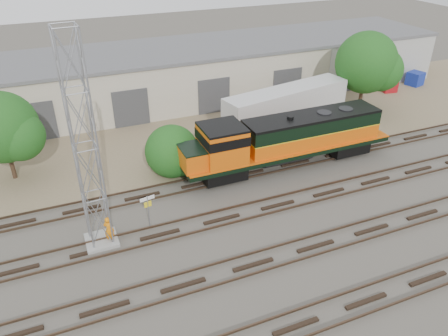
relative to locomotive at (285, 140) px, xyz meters
name	(u,v)px	position (x,y,z in m)	size (l,w,h in m)	color
ground	(289,219)	(-2.94, -6.00, -2.30)	(140.00, 140.00, 0.00)	#47423A
dirt_strip	(206,127)	(-2.94, 9.00, -2.29)	(80.00, 16.00, 0.02)	#726047
tracks	(316,246)	(-2.94, -9.00, -2.22)	(80.00, 20.40, 0.28)	black
warehouse	(178,74)	(-2.90, 16.98, 0.36)	(58.40, 10.40, 5.30)	#BDB29D
locomotive	(285,140)	(0.00, 0.00, 0.00)	(16.58, 2.91, 3.99)	black
signal_tower	(86,151)	(-14.24, -3.71, 3.73)	(1.82, 1.82, 12.36)	gray
sign_post	(148,206)	(-11.28, -3.44, -0.72)	(0.92, 0.21, 2.26)	gray
worker	(109,230)	(-13.76, -3.95, -1.41)	(0.65, 0.42, 1.77)	orange
semi_trailer	(289,103)	(3.87, 6.08, 0.07)	(12.49, 4.79, 3.77)	silver
dumpster_blue	(415,79)	(23.01, 10.70, -1.55)	(1.60, 1.50, 1.50)	navy
dumpster_red	(389,85)	(18.83, 10.20, -1.60)	(1.50, 1.40, 1.40)	maroon
tree_west	(6,130)	(-18.66, 5.92, 1.61)	(5.24, 4.99, 6.54)	#382619
tree_mid	(175,153)	(-7.79, 2.32, -0.67)	(4.13, 3.93, 3.93)	#382619
tree_east	(370,64)	(12.56, 6.57, 2.41)	(6.00, 5.71, 7.71)	#382619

